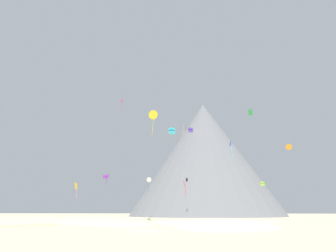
{
  "coord_description": "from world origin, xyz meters",
  "views": [
    {
      "loc": [
        6.03,
        -33.83,
        2.1
      ],
      "look_at": [
        -2.81,
        47.8,
        25.12
      ],
      "focal_mm": 32.33,
      "sensor_mm": 36.0,
      "label": 1
    }
  ],
  "objects": [
    {
      "name": "dune_back_low",
      "position": [
        -10.08,
        15.15,
        0.0
      ],
      "size": [
        27.56,
        26.11,
        2.31
      ],
      "primitive_type": "ellipsoid",
      "rotation": [
        0.0,
        0.0,
        2.45
      ],
      "color": "beige",
      "rests_on": "ground_plane"
    },
    {
      "name": "kite_orange_mid",
      "position": [
        26.51,
        37.43,
        16.3
      ],
      "size": [
        1.34,
        1.04,
        1.42
      ],
      "rotation": [
        0.0,
        0.0,
        2.55
      ],
      "color": "orange"
    },
    {
      "name": "kite_lime_low",
      "position": [
        21.05,
        43.23,
        8.45
      ],
      "size": [
        1.16,
        1.17,
        0.92
      ],
      "rotation": [
        0.0,
        0.0,
        5.72
      ],
      "color": "#8CD133"
    },
    {
      "name": "kite_black_low",
      "position": [
        1.82,
        56.81,
        10.91
      ],
      "size": [
        0.62,
        0.59,
        1.04
      ],
      "rotation": [
        0.0,
        0.0,
        3.21
      ],
      "color": "black"
    },
    {
      "name": "kite_violet_low",
      "position": [
        -19.35,
        45.58,
        10.89
      ],
      "size": [
        1.49,
        1.52,
        3.38
      ],
      "rotation": [
        0.0,
        0.0,
        2.61
      ],
      "color": "purple"
    },
    {
      "name": "ground_plane",
      "position": [
        0.0,
        0.0,
        0.0
      ],
      "size": [
        400.0,
        400.0,
        0.0
      ],
      "primitive_type": "plane",
      "color": "#CCBA8E"
    },
    {
      "name": "dune_midground",
      "position": [
        -21.26,
        12.62,
        0.0
      ],
      "size": [
        25.2,
        28.24,
        2.49
      ],
      "primitive_type": "ellipsoid",
      "rotation": [
        0.0,
        0.0,
        0.92
      ],
      "color": "#CCBA8E",
      "rests_on": "ground_plane"
    },
    {
      "name": "kite_magenta_high",
      "position": [
        -18.58,
        55.25,
        35.26
      ],
      "size": [
        0.65,
        0.48,
        4.47
      ],
      "rotation": [
        0.0,
        0.0,
        1.74
      ],
      "color": "#D1339E"
    },
    {
      "name": "kite_blue_mid",
      "position": [
        12.34,
        28.22,
        14.9
      ],
      "size": [
        0.51,
        1.0,
        3.93
      ],
      "rotation": [
        0.0,
        0.0,
        4.08
      ],
      "color": "blue"
    },
    {
      "name": "kite_gold_low",
      "position": [
        -21.73,
        32.06,
        7.14
      ],
      "size": [
        0.78,
        0.77,
        3.44
      ],
      "rotation": [
        0.0,
        0.0,
        4.99
      ],
      "color": "gold"
    },
    {
      "name": "dune_foreground_left",
      "position": [
        7.17,
        16.84,
        0.0
      ],
      "size": [
        27.52,
        19.31,
        1.93
      ],
      "primitive_type": "ellipsoid",
      "rotation": [
        0.0,
        0.0,
        0.36
      ],
      "color": "beige",
      "rests_on": "ground_plane"
    },
    {
      "name": "bush_far_left",
      "position": [
        -2.61,
        17.04,
        0.49
      ],
      "size": [
        2.59,
        2.59,
        0.98
      ],
      "primitive_type": "cone",
      "rotation": [
        0.0,
        0.0,
        1.33
      ],
      "color": "#477238",
      "rests_on": "ground_plane"
    },
    {
      "name": "kite_yellow_mid",
      "position": [
        -4.67,
        32.76,
        23.62
      ],
      "size": [
        2.19,
        0.72,
        5.86
      ],
      "rotation": [
        0.0,
        0.0,
        3.08
      ],
      "color": "yellow"
    },
    {
      "name": "bush_near_left",
      "position": [
        -18.5,
        18.55,
        0.44
      ],
      "size": [
        2.96,
        2.96,
        0.88
      ],
      "primitive_type": "cone",
      "rotation": [
        0.0,
        0.0,
        3.53
      ],
      "color": "#668C4C",
      "rests_on": "ground_plane"
    },
    {
      "name": "kite_white_low",
      "position": [
        -10.04,
        59.64,
        11.23
      ],
      "size": [
        1.56,
        0.65,
        4.76
      ],
      "rotation": [
        0.0,
        0.0,
        3.09
      ],
      "color": "white"
    },
    {
      "name": "kite_cyan_mid",
      "position": [
        -1.61,
        46.51,
        23.29
      ],
      "size": [
        1.92,
        1.92,
        3.5
      ],
      "rotation": [
        0.0,
        0.0,
        2.31
      ],
      "color": "#33BCDB"
    },
    {
      "name": "bush_far_right",
      "position": [
        12.59,
        15.84,
        0.25
      ],
      "size": [
        1.37,
        1.37,
        0.5
      ],
      "primitive_type": "cone",
      "rotation": [
        0.0,
        0.0,
        0.29
      ],
      "color": "#477238",
      "rests_on": "ground_plane"
    },
    {
      "name": "kite_green_mid",
      "position": [
        17.46,
        32.13,
        23.16
      ],
      "size": [
        0.93,
        0.96,
        2.96
      ],
      "rotation": [
        0.0,
        0.0,
        1.6
      ],
      "color": "green"
    },
    {
      "name": "kite_red_low",
      "position": [
        2.36,
        34.22,
        7.45
      ],
      "size": [
        0.57,
        0.89,
        3.43
      ],
      "rotation": [
        0.0,
        0.0,
        3.78
      ],
      "color": "red"
    },
    {
      "name": "rock_massif",
      "position": [
        6.63,
        89.05,
        22.42
      ],
      "size": [
        70.6,
        70.6,
        45.63
      ],
      "color": "slate",
      "rests_on": "ground_plane"
    },
    {
      "name": "kite_indigo_mid",
      "position": [
        4.36,
        20.29,
        16.45
      ],
      "size": [
        0.96,
        0.93,
        0.83
      ],
      "rotation": [
        0.0,
        0.0,
        1.93
      ],
      "color": "#5138B2"
    },
    {
      "name": "dune_foreground_right",
      "position": [
        8.95,
        3.67,
        0.0
      ],
      "size": [
        17.17,
        16.97,
        2.06
      ],
      "primitive_type": "ellipsoid",
      "rotation": [
        0.0,
        0.0,
        0.68
      ],
      "color": "beige",
      "rests_on": "ground_plane"
    }
  ]
}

